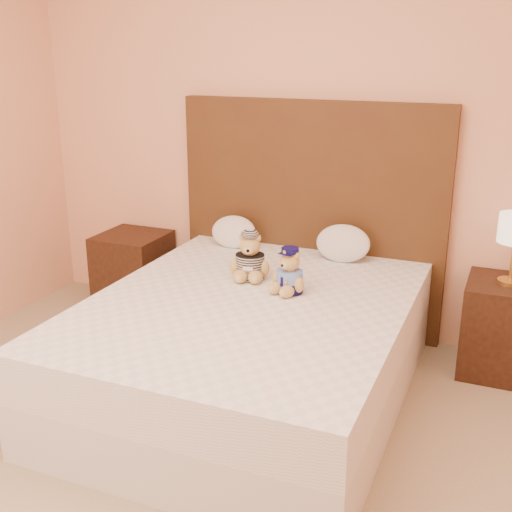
% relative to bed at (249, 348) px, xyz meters
% --- Properties ---
extents(room_walls, '(4.04, 4.52, 2.72)m').
position_rel_bed_xyz_m(room_walls, '(0.00, -0.74, 1.53)').
color(room_walls, '#F4AC85').
rests_on(room_walls, ground).
extents(bed, '(1.60, 2.00, 0.55)m').
position_rel_bed_xyz_m(bed, '(0.00, 0.00, 0.00)').
color(bed, white).
rests_on(bed, ground).
extents(headboard, '(1.75, 0.08, 1.50)m').
position_rel_bed_xyz_m(headboard, '(0.00, 1.01, 0.47)').
color(headboard, '#462E15').
rests_on(headboard, ground).
extents(nightstand_left, '(0.45, 0.45, 0.55)m').
position_rel_bed_xyz_m(nightstand_left, '(-1.25, 0.80, -0.00)').
color(nightstand_left, '#391E12').
rests_on(nightstand_left, ground).
extents(nightstand_right, '(0.45, 0.45, 0.55)m').
position_rel_bed_xyz_m(nightstand_right, '(1.25, 0.80, -0.00)').
color(nightstand_right, '#391E12').
rests_on(nightstand_right, ground).
extents(teddy_police, '(0.27, 0.26, 0.25)m').
position_rel_bed_xyz_m(teddy_police, '(0.15, 0.19, 0.40)').
color(teddy_police, '#B08C44').
rests_on(teddy_police, bed).
extents(teddy_prisoner, '(0.29, 0.28, 0.27)m').
position_rel_bed_xyz_m(teddy_prisoner, '(-0.13, 0.31, 0.41)').
color(teddy_prisoner, '#B08C44').
rests_on(teddy_prisoner, bed).
extents(pillow_left, '(0.31, 0.20, 0.22)m').
position_rel_bed_xyz_m(pillow_left, '(-0.47, 0.83, 0.38)').
color(pillow_left, white).
rests_on(pillow_left, bed).
extents(pillow_right, '(0.34, 0.22, 0.24)m').
position_rel_bed_xyz_m(pillow_right, '(0.27, 0.83, 0.39)').
color(pillow_right, white).
rests_on(pillow_right, bed).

